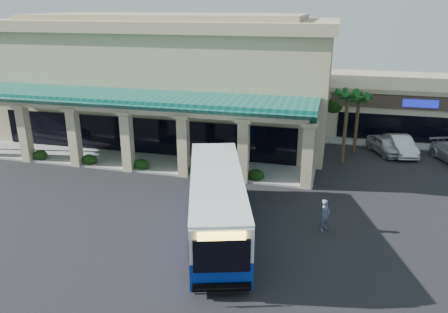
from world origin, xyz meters
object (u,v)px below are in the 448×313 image
(pedestrian, at_px, (325,215))
(transit_bus, at_px, (217,204))
(car_silver, at_px, (385,145))
(car_white, at_px, (400,145))

(pedestrian, bearing_deg, transit_bus, 140.59)
(transit_bus, relative_size, car_silver, 2.83)
(car_silver, bearing_deg, car_white, -15.53)
(car_white, bearing_deg, transit_bus, -136.94)
(transit_bus, height_order, car_white, transit_bus)
(car_white, bearing_deg, car_silver, 175.92)
(transit_bus, xyz_separation_m, car_white, (11.71, 17.02, -0.94))
(transit_bus, xyz_separation_m, pedestrian, (5.87, 1.75, -0.79))
(transit_bus, bearing_deg, car_silver, 40.98)
(pedestrian, bearing_deg, car_silver, 17.01)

